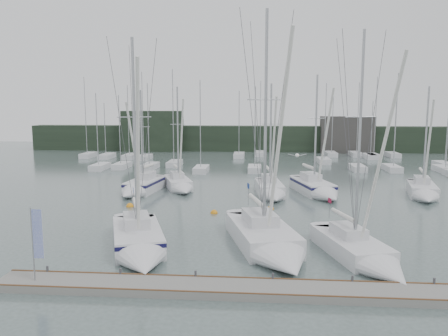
{
  "coord_description": "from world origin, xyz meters",
  "views": [
    {
      "loc": [
        1.23,
        -25.5,
        9.25
      ],
      "look_at": [
        -1.25,
        5.0,
        4.79
      ],
      "focal_mm": 35.0,
      "sensor_mm": 36.0,
      "label": 1
    }
  ],
  "objects_px": {
    "buoy_b": "(270,209)",
    "sailboat_mid_e": "(424,193)",
    "sailboat_near_right": "(367,257)",
    "dock_banner": "(36,238)",
    "sailboat_near_left": "(139,246)",
    "sailboat_mid_d": "(318,190)",
    "sailboat_mid_a": "(139,188)",
    "sailboat_mid_b": "(180,186)",
    "buoy_a": "(214,213)",
    "sailboat_near_center": "(272,246)",
    "buoy_c": "(130,207)",
    "sailboat_mid_c": "(271,191)"
  },
  "relations": [
    {
      "from": "buoy_b",
      "to": "sailboat_mid_e",
      "type": "bearing_deg",
      "value": 20.88
    },
    {
      "from": "sailboat_near_right",
      "to": "dock_banner",
      "type": "height_order",
      "value": "sailboat_near_right"
    },
    {
      "from": "sailboat_near_left",
      "to": "sailboat_mid_d",
      "type": "relative_size",
      "value": 1.09
    },
    {
      "from": "sailboat_mid_a",
      "to": "sailboat_mid_b",
      "type": "bearing_deg",
      "value": 34.88
    },
    {
      "from": "sailboat_near_left",
      "to": "buoy_a",
      "type": "distance_m",
      "value": 11.4
    },
    {
      "from": "buoy_a",
      "to": "sailboat_mid_e",
      "type": "bearing_deg",
      "value": 20.75
    },
    {
      "from": "sailboat_mid_d",
      "to": "sailboat_near_center",
      "type": "bearing_deg",
      "value": -120.69
    },
    {
      "from": "dock_banner",
      "to": "buoy_c",
      "type": "bearing_deg",
      "value": 89.01
    },
    {
      "from": "buoy_b",
      "to": "buoy_c",
      "type": "distance_m",
      "value": 12.81
    },
    {
      "from": "buoy_b",
      "to": "buoy_c",
      "type": "xyz_separation_m",
      "value": [
        -12.8,
        0.04,
        0.0
      ]
    },
    {
      "from": "sailboat_mid_e",
      "to": "buoy_c",
      "type": "distance_m",
      "value": 28.69
    },
    {
      "from": "sailboat_mid_b",
      "to": "sailboat_mid_c",
      "type": "relative_size",
      "value": 0.98
    },
    {
      "from": "sailboat_near_right",
      "to": "sailboat_mid_e",
      "type": "xyz_separation_m",
      "value": [
        10.06,
        19.09,
        0.05
      ]
    },
    {
      "from": "sailboat_mid_b",
      "to": "buoy_c",
      "type": "bearing_deg",
      "value": -133.18
    },
    {
      "from": "sailboat_mid_a",
      "to": "dock_banner",
      "type": "relative_size",
      "value": 3.06
    },
    {
      "from": "sailboat_mid_c",
      "to": "buoy_a",
      "type": "distance_m",
      "value": 8.66
    },
    {
      "from": "buoy_b",
      "to": "dock_banner",
      "type": "xyz_separation_m",
      "value": [
        -12.16,
        -17.84,
        2.64
      ]
    },
    {
      "from": "sailboat_near_center",
      "to": "dock_banner",
      "type": "bearing_deg",
      "value": -169.07
    },
    {
      "from": "sailboat_near_right",
      "to": "sailboat_mid_e",
      "type": "relative_size",
      "value": 1.22
    },
    {
      "from": "sailboat_mid_e",
      "to": "buoy_b",
      "type": "xyz_separation_m",
      "value": [
        -15.29,
        -5.83,
        -0.57
      ]
    },
    {
      "from": "sailboat_mid_e",
      "to": "buoy_a",
      "type": "bearing_deg",
      "value": -146.42
    },
    {
      "from": "sailboat_mid_b",
      "to": "buoy_b",
      "type": "bearing_deg",
      "value": -59.64
    },
    {
      "from": "sailboat_mid_d",
      "to": "buoy_a",
      "type": "distance_m",
      "value": 12.77
    },
    {
      "from": "sailboat_near_right",
      "to": "sailboat_mid_b",
      "type": "xyz_separation_m",
      "value": [
        -14.77,
        21.05,
        0.02
      ]
    },
    {
      "from": "sailboat_mid_a",
      "to": "sailboat_mid_c",
      "type": "relative_size",
      "value": 0.96
    },
    {
      "from": "sailboat_mid_b",
      "to": "sailboat_mid_a",
      "type": "bearing_deg",
      "value": -173.09
    },
    {
      "from": "sailboat_mid_a",
      "to": "buoy_a",
      "type": "bearing_deg",
      "value": -33.58
    },
    {
      "from": "sailboat_near_left",
      "to": "buoy_b",
      "type": "relative_size",
      "value": 23.11
    },
    {
      "from": "sailboat_mid_e",
      "to": "buoy_b",
      "type": "distance_m",
      "value": 16.38
    },
    {
      "from": "dock_banner",
      "to": "buoy_b",
      "type": "bearing_deg",
      "value": 52.66
    },
    {
      "from": "sailboat_mid_e",
      "to": "dock_banner",
      "type": "bearing_deg",
      "value": -126.41
    },
    {
      "from": "sailboat_near_center",
      "to": "sailboat_mid_b",
      "type": "xyz_separation_m",
      "value": [
        -9.34,
        19.8,
        -0.06
      ]
    },
    {
      "from": "sailboat_near_right",
      "to": "sailboat_mid_a",
      "type": "xyz_separation_m",
      "value": [
        -18.74,
        19.01,
        0.12
      ]
    },
    {
      "from": "sailboat_mid_d",
      "to": "buoy_b",
      "type": "xyz_separation_m",
      "value": [
        -5.02,
        -6.26,
        -0.64
      ]
    },
    {
      "from": "sailboat_mid_d",
      "to": "buoy_b",
      "type": "height_order",
      "value": "sailboat_mid_d"
    },
    {
      "from": "sailboat_near_center",
      "to": "sailboat_mid_c",
      "type": "distance_m",
      "value": 17.21
    },
    {
      "from": "sailboat_near_right",
      "to": "sailboat_mid_c",
      "type": "xyz_separation_m",
      "value": [
        -5.04,
        18.46,
        0.08
      ]
    },
    {
      "from": "sailboat_near_left",
      "to": "dock_banner",
      "type": "relative_size",
      "value": 3.78
    },
    {
      "from": "buoy_a",
      "to": "dock_banner",
      "type": "relative_size",
      "value": 0.17
    },
    {
      "from": "sailboat_mid_b",
      "to": "sailboat_mid_c",
      "type": "height_order",
      "value": "sailboat_mid_c"
    },
    {
      "from": "sailboat_mid_a",
      "to": "dock_banner",
      "type": "distance_m",
      "value": 23.71
    },
    {
      "from": "sailboat_mid_a",
      "to": "sailboat_mid_e",
      "type": "height_order",
      "value": "sailboat_mid_e"
    },
    {
      "from": "sailboat_near_center",
      "to": "sailboat_mid_b",
      "type": "relative_size",
      "value": 1.37
    },
    {
      "from": "sailboat_near_left",
      "to": "sailboat_mid_b",
      "type": "bearing_deg",
      "value": 73.79
    },
    {
      "from": "sailboat_near_right",
      "to": "buoy_b",
      "type": "distance_m",
      "value": 14.26
    },
    {
      "from": "sailboat_near_left",
      "to": "sailboat_mid_a",
      "type": "distance_m",
      "value": 19.09
    },
    {
      "from": "sailboat_mid_d",
      "to": "sailboat_mid_e",
      "type": "distance_m",
      "value": 10.28
    },
    {
      "from": "sailboat_mid_c",
      "to": "sailboat_near_right",
      "type": "bearing_deg",
      "value": -81.02
    },
    {
      "from": "sailboat_mid_c",
      "to": "buoy_b",
      "type": "xyz_separation_m",
      "value": [
        -0.2,
        -5.2,
        -0.59
      ]
    },
    {
      "from": "buoy_c",
      "to": "sailboat_mid_b",
      "type": "bearing_deg",
      "value": 67.2
    }
  ]
}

